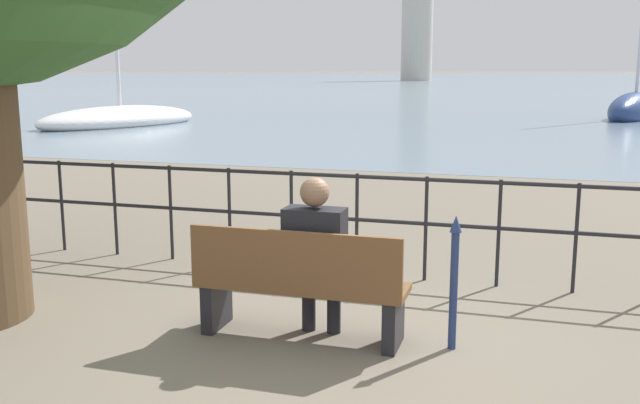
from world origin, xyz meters
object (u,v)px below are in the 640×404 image
park_bench (299,287)px  sailboat_0 (120,118)px  harbor_lighthouse (417,22)px  sailboat_1 (635,110)px  seated_person_left (316,251)px  closed_umbrella (454,276)px

park_bench → sailboat_0: sailboat_0 is taller
harbor_lighthouse → sailboat_1: bearing=-75.1°
seated_person_left → park_bench: bearing=-147.7°
park_bench → seated_person_left: bearing=32.3°
park_bench → harbor_lighthouse: harbor_lighthouse is taller
sailboat_1 → sailboat_0: bearing=-134.7°
sailboat_1 → park_bench: bearing=-83.0°
sailboat_0 → sailboat_1: (18.74, 9.40, 0.09)m
park_bench → closed_umbrella: bearing=7.5°
seated_person_left → harbor_lighthouse: (-17.83, 115.68, 8.93)m
seated_person_left → sailboat_0: bearing=125.9°
seated_person_left → sailboat_0: 22.42m
closed_umbrella → harbor_lighthouse: harbor_lighthouse is taller
sailboat_0 → harbor_lighthouse: 98.09m
seated_person_left → closed_umbrella: (1.05, 0.08, -0.13)m
harbor_lighthouse → park_bench: bearing=-81.3°
seated_person_left → closed_umbrella: 1.06m
sailboat_0 → harbor_lighthouse: bearing=110.7°
park_bench → sailboat_1: (5.71, 27.63, -0.07)m
sailboat_0 → sailboat_1: sailboat_0 is taller
seated_person_left → closed_umbrella: bearing=4.4°
closed_umbrella → sailboat_0: (-14.19, 18.07, -0.31)m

